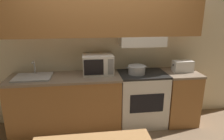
% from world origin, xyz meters
% --- Properties ---
extents(ground_plane, '(16.00, 16.00, 0.00)m').
position_xyz_m(ground_plane, '(0.00, 0.00, 0.00)').
color(ground_plane, '#7F664C').
extents(wall_back, '(5.39, 0.38, 2.55)m').
position_xyz_m(wall_back, '(0.02, -0.06, 1.49)').
color(wall_back, beige).
rests_on(wall_back, ground_plane).
extents(lower_counter_main, '(1.71, 0.62, 0.89)m').
position_xyz_m(lower_counter_main, '(-0.65, -0.30, 0.45)').
color(lower_counter_main, '#A36B38').
rests_on(lower_counter_main, ground_plane).
extents(lower_counter_right_stub, '(0.54, 0.62, 0.89)m').
position_xyz_m(lower_counter_right_stub, '(1.24, -0.30, 0.45)').
color(lower_counter_right_stub, '#A36B38').
rests_on(lower_counter_right_stub, ground_plane).
extents(stove_range, '(0.76, 0.58, 0.89)m').
position_xyz_m(stove_range, '(0.59, -0.29, 0.45)').
color(stove_range, white).
rests_on(stove_range, ground_plane).
extents(cooking_pot, '(0.36, 0.28, 0.14)m').
position_xyz_m(cooking_pot, '(0.48, -0.31, 0.96)').
color(cooking_pot, '#B7BABF').
rests_on(cooking_pot, stove_range).
extents(microwave, '(0.47, 0.38, 0.31)m').
position_xyz_m(microwave, '(-0.13, -0.20, 1.05)').
color(microwave, white).
rests_on(microwave, lower_counter_main).
extents(toaster, '(0.33, 0.16, 0.19)m').
position_xyz_m(toaster, '(1.25, -0.30, 0.99)').
color(toaster, white).
rests_on(toaster, lower_counter_right_stub).
extents(sink_basin, '(0.54, 0.40, 0.23)m').
position_xyz_m(sink_basin, '(-1.11, -0.30, 0.91)').
color(sink_basin, '#B7BABF').
rests_on(sink_basin, lower_counter_main).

